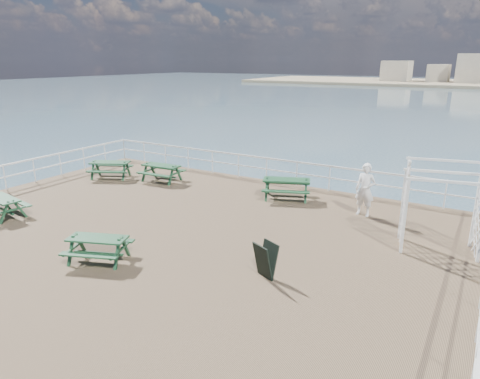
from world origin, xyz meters
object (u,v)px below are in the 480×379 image
at_px(picnic_table_e, 98,244).
at_px(trellis_arbor, 441,211).
at_px(picnic_table_b, 161,169).
at_px(picnic_table_c, 286,184).
at_px(person, 365,190).
at_px(picnic_table_d, 3,203).
at_px(picnic_table_a, 110,166).

distance_m(picnic_table_e, trellis_arbor, 9.62).
bearing_deg(picnic_table_b, trellis_arbor, -11.36).
bearing_deg(picnic_table_c, person, -28.16).
bearing_deg(picnic_table_d, picnic_table_e, 1.53).
bearing_deg(person, picnic_table_b, -173.73).
relative_size(trellis_arbor, person, 1.43).
relative_size(picnic_table_d, picnic_table_e, 0.91).
bearing_deg(picnic_table_a, picnic_table_c, -17.13).
distance_m(picnic_table_c, picnic_table_d, 10.32).
bearing_deg(picnic_table_e, picnic_table_a, 113.48).
bearing_deg(picnic_table_e, person, 32.85).
height_order(picnic_table_d, person, person).
xyz_separation_m(picnic_table_e, person, (5.26, 7.29, 0.44)).
relative_size(picnic_table_b, picnic_table_e, 0.94).
xyz_separation_m(picnic_table_c, trellis_arbor, (5.76, -2.14, 0.62)).
xyz_separation_m(picnic_table_c, picnic_table_e, (-2.10, -7.64, -0.07)).
relative_size(picnic_table_c, trellis_arbor, 0.84).
bearing_deg(person, picnic_table_a, -170.14).
relative_size(picnic_table_b, trellis_arbor, 0.68).
bearing_deg(picnic_table_c, trellis_arbor, -42.06).
xyz_separation_m(picnic_table_c, picnic_table_d, (-7.65, -6.92, -0.07)).
distance_m(picnic_table_b, picnic_table_e, 8.03).
xyz_separation_m(picnic_table_d, picnic_table_e, (5.56, -0.72, -0.00)).
bearing_deg(person, picnic_table_d, -143.88).
distance_m(trellis_arbor, person, 3.16).
distance_m(picnic_table_a, person, 11.55).
height_order(trellis_arbor, person, trellis_arbor).
distance_m(picnic_table_a, trellis_arbor, 14.13).
bearing_deg(picnic_table_d, trellis_arbor, 28.54).
bearing_deg(picnic_table_c, picnic_table_e, -127.04).
relative_size(picnic_table_a, picnic_table_e, 1.14).
bearing_deg(person, picnic_table_e, -120.96).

